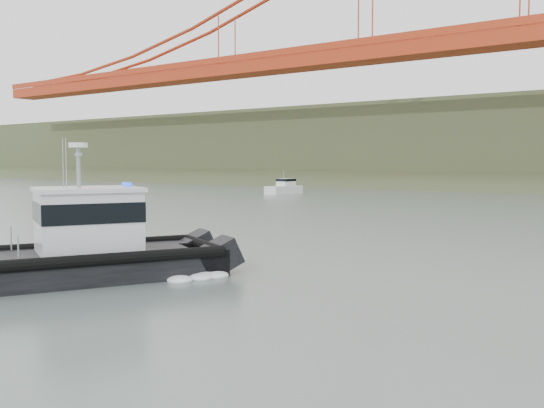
# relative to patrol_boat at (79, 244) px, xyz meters

# --- Properties ---
(ground) EXTENTS (400.00, 400.00, 0.00)m
(ground) POSITION_rel_patrol_boat_xyz_m (1.95, 2.46, -1.34)
(ground) COLOR #495752
(ground) RESTS_ON ground
(patrol_boat) EXTENTS (8.62, 11.65, 5.36)m
(patrol_boat) POSITION_rel_patrol_boat_xyz_m (0.00, 0.00, 0.00)
(patrol_boat) COLOR black
(patrol_boat) RESTS_ON ground
(motorboat) EXTENTS (2.38, 6.23, 3.37)m
(motorboat) POSITION_rel_patrol_boat_xyz_m (-28.55, 54.70, -0.50)
(motorboat) COLOR silver
(motorboat) RESTS_ON ground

